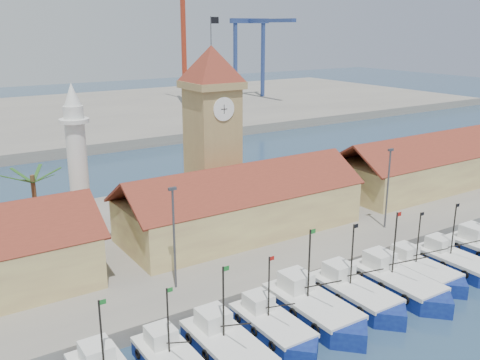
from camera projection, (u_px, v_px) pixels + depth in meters
ground at (376, 324)px, 43.28m from camera, size 400.00×400.00×0.00m
quay at (222, 226)px, 62.37m from camera, size 140.00×32.00×1.50m
terminal at (41, 119)px, 131.44m from camera, size 240.00×80.00×2.00m
boat_2 at (230, 351)px, 38.34m from camera, size 3.60×9.85×7.46m
boat_3 at (275, 329)px, 41.31m from camera, size 3.28×8.99×6.80m
boat_4 at (315, 311)px, 43.69m from camera, size 3.88×10.62×8.04m
boat_5 at (357, 296)px, 46.13m from camera, size 3.62×9.93×7.51m
boat_6 at (400, 285)px, 48.06m from camera, size 3.79×10.39×7.86m
boat_7 at (422, 272)px, 50.73m from camera, size 3.31×9.06×6.85m
boat_8 at (457, 264)px, 52.50m from camera, size 3.42×9.36×7.08m
hall_center at (241, 209)px, 58.25m from camera, size 27.04×10.13×7.61m
hall_right at (431, 168)px, 75.06m from camera, size 31.20×10.13×7.61m
clock_tower at (212, 128)px, 60.85m from camera, size 5.80×5.80×22.70m
minaret at (78, 161)px, 55.20m from camera, size 3.00×3.00×16.30m
palm_tree at (36, 207)px, 51.94m from camera, size 5.60×5.03×8.39m
lamp_posts at (291, 207)px, 51.39m from camera, size 80.70×0.25×9.03m
crane_red_right at (185, 7)px, 138.66m from camera, size 1.00×32.24×46.41m
gantry at (256, 37)px, 156.00m from camera, size 13.00×22.00×23.20m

